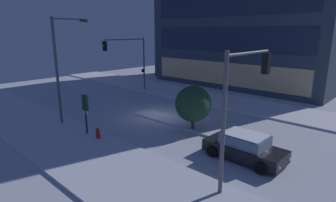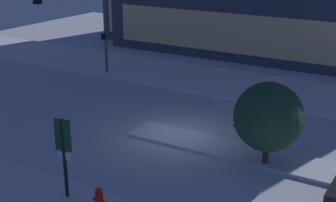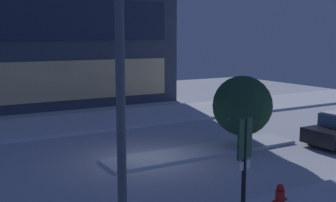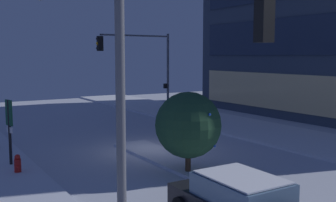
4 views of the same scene
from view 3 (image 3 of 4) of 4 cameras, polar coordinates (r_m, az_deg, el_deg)
ground at (r=17.10m, az=-2.77°, el=-7.96°), size 52.00×52.00×0.00m
curb_strip_far at (r=24.43m, az=-11.62°, el=-2.88°), size 52.00×5.20×0.14m
median_strip at (r=18.14m, az=4.94°, el=-6.77°), size 9.00×1.80×0.14m
street_lamp_arched at (r=9.42m, az=-7.96°, el=10.16°), size 0.61×2.68×7.97m
fire_hydrant at (r=12.47m, az=14.98°, el=-12.75°), size 0.48×0.26×0.84m
parking_info_sign at (r=11.14m, az=10.35°, el=-7.52°), size 0.55×0.18×2.84m
decorated_tree_median at (r=18.35m, az=10.08°, el=-0.62°), size 2.58×2.61×3.26m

